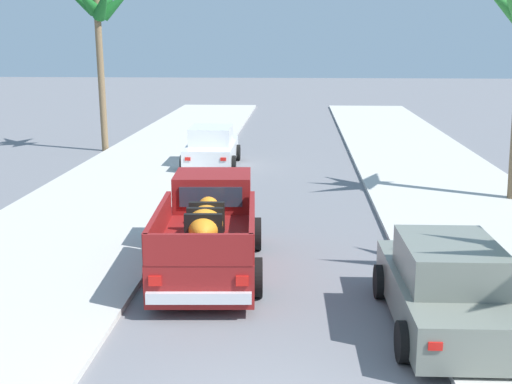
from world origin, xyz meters
TOP-DOWN VIEW (x-y plane):
  - sidewalk_left at (-5.26, 12.00)m, footprint 5.21×60.00m
  - sidewalk_right at (5.26, 12.00)m, footprint 5.21×60.00m
  - curb_left at (-4.06, 12.00)m, footprint 0.16×60.00m
  - curb_right at (4.06, 12.00)m, footprint 0.16×60.00m
  - pickup_truck at (-1.41, 6.43)m, footprint 2.45×5.32m
  - car_left_near at (-2.88, 18.31)m, footprint 2.10×4.29m
  - car_left_mid at (2.95, 3.70)m, footprint 2.09×4.29m
  - palm_tree_right_mid at (-7.94, 21.53)m, footprint 3.35×3.42m

SIDE VIEW (x-z plane):
  - curb_left at x=-4.06m, z-range 0.00..0.10m
  - curb_right at x=4.06m, z-range 0.00..0.10m
  - sidewalk_left at x=-5.26m, z-range 0.00..0.12m
  - sidewalk_right at x=5.26m, z-range 0.00..0.12m
  - car_left_near at x=-2.88m, z-range -0.06..1.48m
  - car_left_mid at x=2.95m, z-range -0.06..1.48m
  - pickup_truck at x=-1.41m, z-range -0.09..1.71m
  - palm_tree_right_mid at x=-7.94m, z-range 2.43..9.58m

